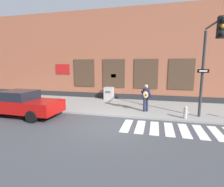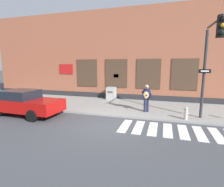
# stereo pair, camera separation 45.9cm
# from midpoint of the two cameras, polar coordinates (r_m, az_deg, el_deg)

# --- Properties ---
(ground_plane) EXTENTS (160.00, 160.00, 0.00)m
(ground_plane) POSITION_cam_midpoint_polar(r_m,az_deg,el_deg) (8.96, 0.01, -10.46)
(ground_plane) COLOR #424449
(sidewalk) EXTENTS (28.00, 5.07, 0.11)m
(sidewalk) POSITION_cam_midpoint_polar(r_m,az_deg,el_deg) (12.73, 5.29, -4.25)
(sidewalk) COLOR gray
(sidewalk) RESTS_ON ground
(building_backdrop) EXTENTS (28.00, 4.06, 7.67)m
(building_backdrop) POSITION_cam_midpoint_polar(r_m,az_deg,el_deg) (16.86, 8.62, 11.93)
(building_backdrop) COLOR #99563D
(building_backdrop) RESTS_ON ground
(crosswalk) EXTENTS (5.20, 1.90, 0.01)m
(crosswalk) POSITION_cam_midpoint_polar(r_m,az_deg,el_deg) (8.88, 21.41, -11.29)
(crosswalk) COLOR silver
(crosswalk) RESTS_ON ground
(red_car) EXTENTS (4.67, 2.11, 1.53)m
(red_car) POSITION_cam_midpoint_polar(r_m,az_deg,el_deg) (11.75, -25.74, -2.72)
(red_car) COLOR #B20F0C
(red_car) RESTS_ON ground
(busker) EXTENTS (0.79, 0.67, 1.71)m
(busker) POSITION_cam_midpoint_polar(r_m,az_deg,el_deg) (11.10, 12.36, -1.01)
(busker) COLOR #1E233D
(busker) RESTS_ON sidewalk
(traffic_light) EXTENTS (0.60, 2.48, 4.91)m
(traffic_light) POSITION_cam_midpoint_polar(r_m,az_deg,el_deg) (9.91, 30.65, 10.73)
(traffic_light) COLOR #2D2D30
(traffic_light) RESTS_ON sidewalk
(utility_box) EXTENTS (0.75, 0.71, 1.04)m
(utility_box) POSITION_cam_midpoint_polar(r_m,az_deg,el_deg) (15.00, 0.63, 0.09)
(utility_box) COLOR #ADADA8
(utility_box) RESTS_ON sidewalk
(fire_hydrant) EXTENTS (0.38, 0.20, 0.70)m
(fire_hydrant) POSITION_cam_midpoint_polar(r_m,az_deg,el_deg) (10.38, 24.18, -5.92)
(fire_hydrant) COLOR #B2ADA8
(fire_hydrant) RESTS_ON sidewalk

